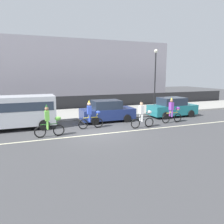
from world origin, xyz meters
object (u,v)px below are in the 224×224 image
Objects in this scene: parade_cyclist_lime at (49,123)px; parked_car_navy at (107,111)px; street_lamp_post at (155,70)px; parade_cyclist_purple at (172,112)px; parked_van_silver at (17,110)px; parked_car_teal at (172,107)px; parade_cyclist_cobalt at (91,116)px; parade_cyclist_zebra at (143,116)px.

parked_car_navy is (4.54, 2.77, -0.06)m from parade_cyclist_lime.
street_lamp_post is at bearing 28.93° from parked_car_navy.
parade_cyclist_lime is at bearing -176.38° from parade_cyclist_purple.
parade_cyclist_purple is at bearing -11.20° from parked_van_silver.
parked_van_silver is at bearing 179.74° from parked_car_teal.
parade_cyclist_lime is 1.00× the size of parade_cyclist_cobalt.
parked_car_teal is (4.33, 2.68, -0.06)m from parade_cyclist_zebra.
parade_cyclist_purple is at bearing -109.27° from street_lamp_post.
parade_cyclist_lime is at bearing -150.01° from street_lamp_post.
parked_car_navy is at bearing 31.44° from parade_cyclist_lime.
street_lamp_post is (2.00, 5.74, 3.15)m from parade_cyclist_purple.
parade_cyclist_zebra is 0.47× the size of parked_car_teal.
parked_car_teal is 0.70× the size of street_lamp_post.
parade_cyclist_cobalt is 0.33× the size of street_lamp_post.
parade_cyclist_lime is 3.27m from parked_van_silver.
parked_van_silver is at bearing -164.16° from street_lamp_post.
parade_cyclist_purple is at bearing -26.82° from parked_car_navy.
parade_cyclist_lime is 0.47× the size of parked_car_teal.
parked_car_teal is at bearing 11.78° from parade_cyclist_cobalt.
parade_cyclist_purple is 0.33× the size of street_lamp_post.
parade_cyclist_lime is 12.99m from street_lamp_post.
parked_car_navy is at bearing 44.41° from parade_cyclist_cobalt.
parade_cyclist_zebra is at bearing -148.29° from parked_car_teal.
parked_car_teal is at bearing -0.26° from parked_van_silver.
street_lamp_post reaches higher than parked_car_teal.
parade_cyclist_cobalt is 0.38× the size of parked_van_silver.
street_lamp_post is at bearing 52.67° from parade_cyclist_zebra.
parade_cyclist_cobalt is at bearing -168.22° from parked_car_teal.
street_lamp_post reaches higher than parked_van_silver.
parked_car_navy is (-1.54, 2.82, -0.06)m from parade_cyclist_zebra.
parked_car_teal is at bearing -1.38° from parked_car_navy.
parked_car_navy is at bearing -151.07° from street_lamp_post.
parade_cyclist_cobalt is 10.19m from street_lamp_post.
parade_cyclist_zebra reaches higher than parked_car_teal.
parked_van_silver is (-10.73, 2.12, 0.44)m from parade_cyclist_purple.
parked_car_navy is (1.77, 1.73, -0.06)m from parade_cyclist_cobalt.
parade_cyclist_purple is at bearing -125.91° from parked_car_teal.
parade_cyclist_cobalt is at bearing -19.78° from parked_van_silver.
parade_cyclist_zebra is at bearing -0.41° from parade_cyclist_lime.
parked_van_silver is (-7.89, 2.73, 0.44)m from parade_cyclist_zebra.
parade_cyclist_purple is 10.94m from parked_van_silver.
parked_car_teal is (1.50, 2.07, -0.06)m from parade_cyclist_purple.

